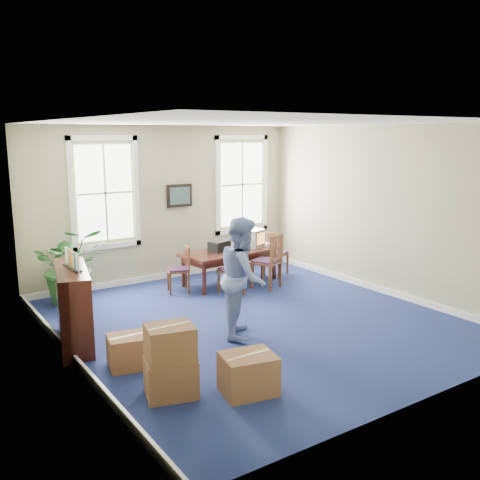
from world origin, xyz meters
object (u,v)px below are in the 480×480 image
conference_table (230,267)px  chair_near_left (231,270)px  man (243,277)px  cardboard_boxes (183,351)px  crt_tv (253,238)px  credenza (73,305)px  potted_plant (71,265)px

conference_table → chair_near_left: chair_near_left is taller
chair_near_left → man: man is taller
conference_table → cardboard_boxes: bearing=-135.2°
crt_tv → credenza: 4.52m
potted_plant → credenza: bearing=-105.7°
man → cardboard_boxes: man is taller
man → potted_plant: size_ratio=1.30×
conference_table → man: size_ratio=1.11×
chair_near_left → potted_plant: size_ratio=0.69×
crt_tv → chair_near_left: 1.31m
man → chair_near_left: bearing=7.3°
conference_table → crt_tv: (0.60, 0.05, 0.53)m
potted_plant → cardboard_boxes: bearing=-88.1°
conference_table → man: bearing=-124.3°
conference_table → crt_tv: bearing=-1.2°
credenza → potted_plant: size_ratio=1.06×
conference_table → crt_tv: crt_tv is taller
crt_tv → credenza: credenza is taller
conference_table → chair_near_left: 0.81m
credenza → crt_tv: bearing=32.7°
crt_tv → potted_plant: 3.72m
crt_tv → potted_plant: bearing=149.5°
chair_near_left → credenza: (-3.23, -0.79, 0.10)m
crt_tv → cardboard_boxes: crt_tv is taller
chair_near_left → man: size_ratio=0.53×
conference_table → potted_plant: potted_plant is taller
potted_plant → cardboard_boxes: (0.13, -4.07, -0.25)m
cardboard_boxes → man: bearing=33.5°
credenza → cardboard_boxes: (0.68, -2.11, -0.13)m
conference_table → potted_plant: 3.15m
chair_near_left → man: 2.14m
crt_tv → credenza: size_ratio=0.30×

